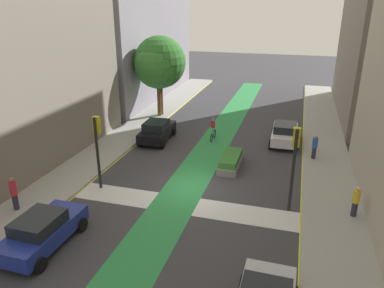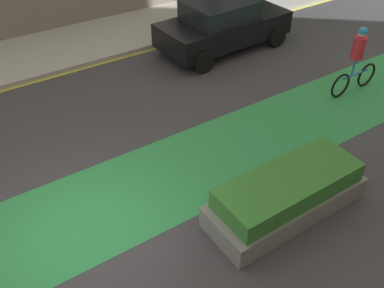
% 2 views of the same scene
% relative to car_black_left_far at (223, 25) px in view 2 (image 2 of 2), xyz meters
% --- Properties ---
extents(ground_plane, '(120.00, 120.00, 0.00)m').
position_rel_car_black_left_far_xyz_m(ground_plane, '(4.80, -6.63, -0.80)').
color(ground_plane, '#38383D').
extents(bike_lane_paint, '(2.40, 60.00, 0.01)m').
position_rel_car_black_left_far_xyz_m(bike_lane_paint, '(4.32, -6.63, -0.80)').
color(bike_lane_paint, '#2D8C47').
rests_on(bike_lane_paint, ground_plane).
extents(curb_stripe_left, '(0.16, 60.00, 0.01)m').
position_rel_car_black_left_far_xyz_m(curb_stripe_left, '(-1.20, -6.63, -0.80)').
color(curb_stripe_left, yellow).
rests_on(curb_stripe_left, ground_plane).
extents(car_black_left_far, '(2.18, 4.28, 1.57)m').
position_rel_car_black_left_far_xyz_m(car_black_left_far, '(0.00, 0.00, 0.00)').
color(car_black_left_far, black).
rests_on(car_black_left_far, ground_plane).
extents(cyclist_in_lane, '(0.32, 1.73, 1.86)m').
position_rel_car_black_left_far_xyz_m(cyclist_in_lane, '(4.09, 1.24, 0.17)').
color(cyclist_in_lane, black).
rests_on(cyclist_in_lane, ground_plane).
extents(median_planter, '(1.18, 3.13, 0.85)m').
position_rel_car_black_left_far_xyz_m(median_planter, '(6.32, -3.25, -0.40)').
color(median_planter, slate).
rests_on(median_planter, ground_plane).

